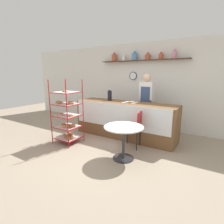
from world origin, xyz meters
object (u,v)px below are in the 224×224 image
Objects in this scene: coffee_carafe at (110,95)px; pastry_rack at (67,117)px; cafe_table at (124,134)px; donut_tray_counter at (131,102)px; cafe_chair at (136,126)px; person_worker at (146,101)px.

pastry_rack is at bearing -111.35° from coffee_carafe.
cafe_table is 2.61× the size of coffee_carafe.
cafe_table is at bearing -69.86° from donut_tray_counter.
cafe_chair is at bearing -28.84° from coffee_carafe.
person_worker is 2.17× the size of cafe_table.
person_worker is 1.20m from cafe_chair.
coffee_carafe is 0.82× the size of donut_tray_counter.
donut_tray_counter is (-0.44, 1.20, 0.46)m from cafe_table.
cafe_chair is (0.18, -1.11, -0.42)m from person_worker.
pastry_rack is at bearing -79.16° from cafe_chair.
cafe_chair is at bearing 21.16° from pastry_rack.
coffee_carafe reaches higher than cafe_table.
cafe_chair is at bearing -80.79° from person_worker.
person_worker reaches higher than pastry_rack.
cafe_table is (1.64, -0.04, -0.13)m from pastry_rack.
person_worker is 1.83m from cafe_table.
person_worker is at bearing 68.16° from donut_tray_counter.
donut_tray_counter is at bearing -111.84° from person_worker.
pastry_rack is 4.26× the size of donut_tray_counter.
pastry_rack is at bearing 178.69° from cafe_table.
person_worker is 1.07m from coffee_carafe.
person_worker is at bearing 50.50° from pastry_rack.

